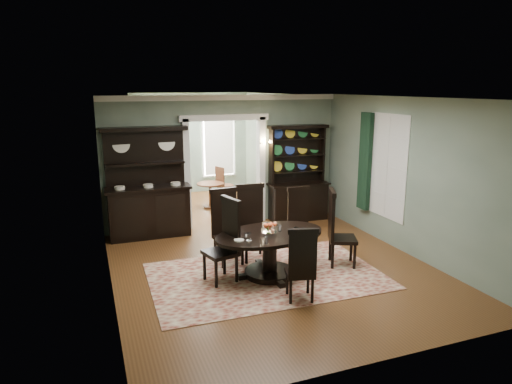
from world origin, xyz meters
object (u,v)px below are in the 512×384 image
sideboard (148,199)px  welsh_dresser (298,186)px  dining_table (270,246)px  parlor_table (211,192)px

sideboard → welsh_dresser: 3.57m
dining_table → sideboard: size_ratio=0.89×
dining_table → welsh_dresser: 3.55m
sideboard → parlor_table: sideboard is taller
sideboard → parlor_table: 2.63m
sideboard → parlor_table: bearing=44.2°
dining_table → sideboard: sideboard is taller
dining_table → parlor_table: bearing=78.8°
welsh_dresser → parlor_table: (-1.70, 1.79, -0.39)m
dining_table → welsh_dresser: (1.94, 2.96, 0.29)m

